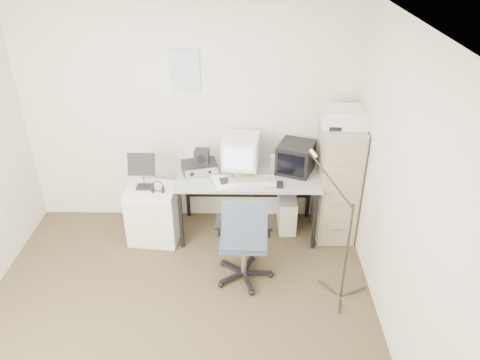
{
  "coord_description": "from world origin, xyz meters",
  "views": [
    {
      "loc": [
        0.6,
        -2.88,
        3.14
      ],
      "look_at": [
        0.55,
        0.95,
        0.95
      ],
      "focal_mm": 35.0,
      "sensor_mm": 36.0,
      "label": 1
    }
  ],
  "objects_px": {
    "side_cart": "(154,214)",
    "desk": "(248,204)",
    "filing_cabinet": "(337,180)",
    "office_chair": "(244,236)"
  },
  "relations": [
    {
      "from": "side_cart",
      "to": "desk",
      "type": "bearing_deg",
      "value": 14.73
    },
    {
      "from": "desk",
      "to": "side_cart",
      "type": "relative_size",
      "value": 2.34
    },
    {
      "from": "side_cart",
      "to": "filing_cabinet",
      "type": "bearing_deg",
      "value": 11.57
    },
    {
      "from": "filing_cabinet",
      "to": "side_cart",
      "type": "relative_size",
      "value": 2.03
    },
    {
      "from": "desk",
      "to": "side_cart",
      "type": "bearing_deg",
      "value": -171.61
    },
    {
      "from": "desk",
      "to": "side_cart",
      "type": "distance_m",
      "value": 1.03
    },
    {
      "from": "filing_cabinet",
      "to": "office_chair",
      "type": "distance_m",
      "value": 1.28
    },
    {
      "from": "filing_cabinet",
      "to": "desk",
      "type": "bearing_deg",
      "value": -178.19
    },
    {
      "from": "filing_cabinet",
      "to": "desk",
      "type": "xyz_separation_m",
      "value": [
        -0.95,
        -0.03,
        -0.29
      ]
    },
    {
      "from": "desk",
      "to": "office_chair",
      "type": "distance_m",
      "value": 0.79
    }
  ]
}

